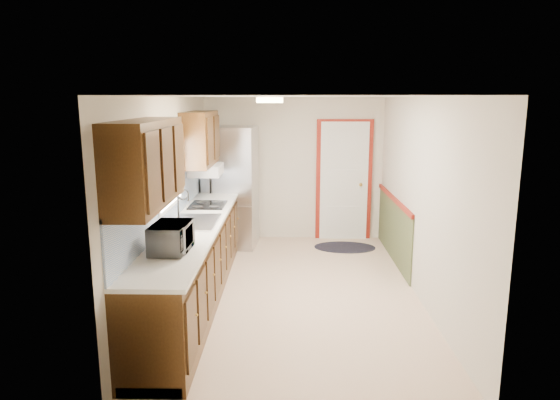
{
  "coord_description": "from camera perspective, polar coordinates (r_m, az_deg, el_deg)",
  "views": [
    {
      "loc": [
        -0.08,
        -5.89,
        2.38
      ],
      "look_at": [
        -0.19,
        0.12,
        1.15
      ],
      "focal_mm": 32.0,
      "sensor_mm": 36.0,
      "label": 1
    }
  ],
  "objects": [
    {
      "name": "kitchen_run",
      "position": [
        5.93,
        -10.25,
        -3.98
      ],
      "size": [
        0.63,
        4.0,
        2.2
      ],
      "color": "#361F0C",
      "rests_on": "ground"
    },
    {
      "name": "room_shell",
      "position": [
        6.01,
        1.79,
        0.23
      ],
      "size": [
        3.2,
        5.2,
        2.52
      ],
      "color": "beige",
      "rests_on": "ground"
    },
    {
      "name": "refrigerator",
      "position": [
        8.12,
        -5.62,
        1.51
      ],
      "size": [
        0.87,
        0.84,
        1.94
      ],
      "rotation": [
        0.0,
        0.0,
        -0.09
      ],
      "color": "#B7B7BC",
      "rests_on": "ground"
    },
    {
      "name": "microwave",
      "position": [
        4.86,
        -12.35,
        -3.89
      ],
      "size": [
        0.3,
        0.51,
        0.34
      ],
      "primitive_type": "imported",
      "rotation": [
        0.0,
        0.0,
        1.52
      ],
      "color": "white",
      "rests_on": "kitchen_run"
    },
    {
      "name": "back_wall_trim",
      "position": [
        8.31,
        8.45,
        1.1
      ],
      "size": [
        1.12,
        2.3,
        2.08
      ],
      "color": "maroon",
      "rests_on": "ground"
    },
    {
      "name": "rug",
      "position": [
        8.2,
        7.42,
        -5.37
      ],
      "size": [
        1.02,
        0.68,
        0.01
      ],
      "primitive_type": "ellipsoid",
      "rotation": [
        0.0,
        0.0,
        -0.05
      ],
      "color": "black",
      "rests_on": "ground"
    },
    {
      "name": "cooktop",
      "position": [
        6.88,
        -8.26,
        -0.55
      ],
      "size": [
        0.47,
        0.57,
        0.02
      ],
      "primitive_type": "cube",
      "color": "black",
      "rests_on": "kitchen_run"
    },
    {
      "name": "ceiling_fixture",
      "position": [
        5.7,
        -1.19,
        11.36
      ],
      "size": [
        0.3,
        0.3,
        0.06
      ],
      "primitive_type": "cylinder",
      "color": "#FFD88C",
      "rests_on": "room_shell"
    }
  ]
}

